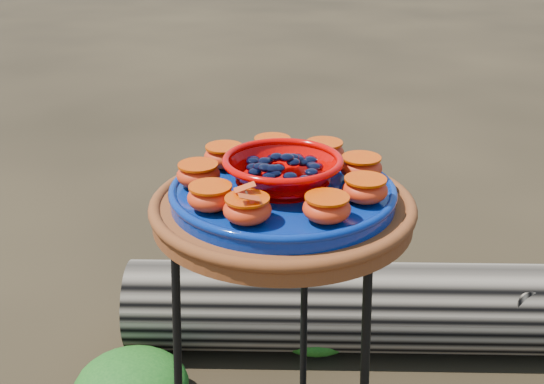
% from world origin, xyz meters
% --- Properties ---
extents(plant_stand, '(0.44, 0.44, 0.70)m').
position_xyz_m(plant_stand, '(0.00, 0.00, 0.35)').
color(plant_stand, black).
rests_on(plant_stand, ground).
extents(terracotta_saucer, '(0.46, 0.46, 0.04)m').
position_xyz_m(terracotta_saucer, '(0.00, 0.00, 0.72)').
color(terracotta_saucer, brown).
rests_on(terracotta_saucer, plant_stand).
extents(cobalt_plate, '(0.40, 0.40, 0.03)m').
position_xyz_m(cobalt_plate, '(0.00, 0.00, 0.75)').
color(cobalt_plate, '#00135D').
rests_on(cobalt_plate, terracotta_saucer).
extents(red_bowl, '(0.20, 0.20, 0.06)m').
position_xyz_m(red_bowl, '(0.00, 0.00, 0.79)').
color(red_bowl, '#C30200').
rests_on(red_bowl, cobalt_plate).
extents(glass_gems, '(0.15, 0.15, 0.03)m').
position_xyz_m(glass_gems, '(0.00, 0.00, 0.83)').
color(glass_gems, black).
rests_on(glass_gems, red_bowl).
extents(orange_half_0, '(0.08, 0.08, 0.04)m').
position_xyz_m(orange_half_0, '(-0.02, -0.15, 0.79)').
color(orange_half_0, '#C44413').
rests_on(orange_half_0, cobalt_plate).
extents(orange_half_1, '(0.08, 0.08, 0.04)m').
position_xyz_m(orange_half_1, '(0.10, -0.11, 0.79)').
color(orange_half_1, '#C44413').
rests_on(orange_half_1, cobalt_plate).
extents(orange_half_2, '(0.08, 0.08, 0.04)m').
position_xyz_m(orange_half_2, '(0.15, -0.02, 0.79)').
color(orange_half_2, '#C44413').
rests_on(orange_half_2, cobalt_plate).
extents(orange_half_3, '(0.08, 0.08, 0.04)m').
position_xyz_m(orange_half_3, '(0.13, 0.08, 0.79)').
color(orange_half_3, '#C44413').
rests_on(orange_half_3, cobalt_plate).
extents(orange_half_4, '(0.08, 0.08, 0.04)m').
position_xyz_m(orange_half_4, '(0.05, 0.14, 0.79)').
color(orange_half_4, '#C44413').
rests_on(orange_half_4, cobalt_plate).
extents(orange_half_5, '(0.08, 0.08, 0.04)m').
position_xyz_m(orange_half_5, '(-0.06, 0.14, 0.79)').
color(orange_half_5, '#C44413').
rests_on(orange_half_5, cobalt_plate).
extents(orange_half_6, '(0.08, 0.08, 0.04)m').
position_xyz_m(orange_half_6, '(-0.13, 0.07, 0.79)').
color(orange_half_6, '#C44413').
rests_on(orange_half_6, cobalt_plate).
extents(orange_half_7, '(0.08, 0.08, 0.04)m').
position_xyz_m(orange_half_7, '(-0.15, -0.03, 0.79)').
color(orange_half_7, '#C44413').
rests_on(orange_half_7, cobalt_plate).
extents(orange_half_8, '(0.08, 0.08, 0.04)m').
position_xyz_m(orange_half_8, '(-0.09, -0.12, 0.79)').
color(orange_half_8, '#C44413').
rests_on(orange_half_8, cobalt_plate).
extents(butterfly, '(0.09, 0.07, 0.01)m').
position_xyz_m(butterfly, '(-0.02, -0.15, 0.81)').
color(butterfly, '#C13810').
rests_on(butterfly, orange_half_0).
extents(driftwood_log, '(1.46, 0.70, 0.26)m').
position_xyz_m(driftwood_log, '(0.11, 0.64, 0.13)').
color(driftwood_log, black).
rests_on(driftwood_log, ground).
extents(foliage_back, '(0.27, 0.27, 0.14)m').
position_xyz_m(foliage_back, '(-0.05, 0.61, 0.07)').
color(foliage_back, '#11430F').
rests_on(foliage_back, ground).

